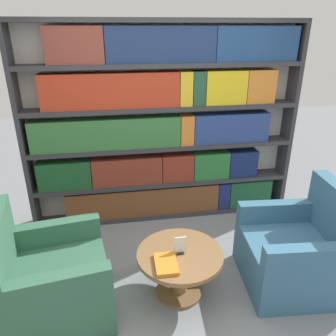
% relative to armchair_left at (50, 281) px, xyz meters
% --- Properties ---
extents(ground_plane, '(14.00, 14.00, 0.00)m').
position_rel_armchair_left_xyz_m(ground_plane, '(1.19, -0.05, -0.33)').
color(ground_plane, gray).
extents(bookshelf, '(3.22, 0.30, 2.36)m').
position_rel_armchair_left_xyz_m(bookshelf, '(1.19, 1.46, 0.85)').
color(bookshelf, silver).
rests_on(bookshelf, ground_plane).
extents(armchair_left, '(0.98, 0.96, 0.98)m').
position_rel_armchair_left_xyz_m(armchair_left, '(0.00, 0.00, 0.00)').
color(armchair_left, '#336047').
rests_on(armchair_left, ground_plane).
extents(armchair_right, '(0.94, 0.91, 0.98)m').
position_rel_armchair_left_xyz_m(armchair_right, '(2.23, 0.00, 0.00)').
color(armchair_right, '#386684').
rests_on(armchair_right, ground_plane).
extents(coffee_table, '(0.77, 0.77, 0.45)m').
position_rel_armchair_left_xyz_m(coffee_table, '(1.11, 0.03, -0.01)').
color(coffee_table, brown).
rests_on(coffee_table, ground_plane).
extents(table_sign, '(0.10, 0.06, 0.17)m').
position_rel_armchair_left_xyz_m(table_sign, '(1.11, 0.03, 0.19)').
color(table_sign, black).
rests_on(table_sign, coffee_table).
extents(stray_book, '(0.19, 0.28, 0.03)m').
position_rel_armchair_left_xyz_m(stray_book, '(0.97, -0.11, 0.14)').
color(stray_book, orange).
rests_on(stray_book, coffee_table).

